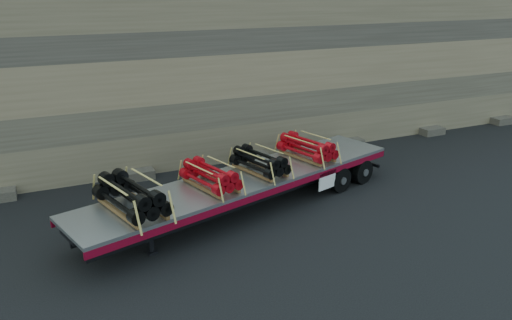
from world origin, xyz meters
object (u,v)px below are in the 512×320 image
at_px(bundle_rear, 307,148).
at_px(trailer, 246,193).
at_px(bundle_midrear, 260,162).
at_px(bundle_midfront, 210,176).
at_px(bundle_front, 131,197).

bearing_deg(bundle_rear, trailer, -180.00).
xyz_separation_m(trailer, bundle_midrear, (0.59, 0.17, 0.97)).
distance_m(trailer, bundle_rear, 3.08).
relative_size(bundle_midrear, bundle_rear, 0.96).
xyz_separation_m(bundle_midfront, bundle_rear, (4.18, 1.21, 0.02)).
xyz_separation_m(bundle_front, bundle_rear, (6.79, 1.96, -0.06)).
bearing_deg(bundle_midfront, trailer, -0.00).
height_order(bundle_front, bundle_midfront, bundle_front).
relative_size(bundle_midfront, bundle_rear, 0.96).
relative_size(trailer, bundle_rear, 5.67).
distance_m(trailer, bundle_front, 4.28).
relative_size(bundle_front, bundle_midfront, 1.21).
bearing_deg(bundle_front, bundle_rear, 0.00).
bearing_deg(bundle_midrear, bundle_midfront, -180.00).
bearing_deg(bundle_midrear, trailer, -180.00).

